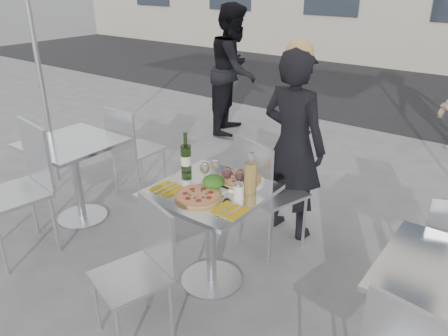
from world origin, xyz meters
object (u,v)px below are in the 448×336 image
Objects in this scene: side_chair_lfar at (130,144)px; napkin_right at (230,210)px; sugar_shaker at (239,191)px; side_table_left at (75,164)px; woman_diner at (293,146)px; salad_plate at (214,183)px; wineglass_white_b at (215,165)px; chair_near at (143,261)px; pizza_far at (240,179)px; pizza_near at (198,196)px; wineglass_red_a at (227,173)px; carafe at (250,178)px; napkin_left at (167,189)px; side_chair_lnear at (24,179)px; wine_bottle at (186,157)px; wineglass_red_b at (240,176)px; wineglass_white_a at (205,169)px; main_table at (211,217)px; pedestrian_a at (234,70)px; chair_far at (264,186)px.

side_chair_lfar is 1.94m from napkin_right.
side_table_left is at bearing -179.66° from sugar_shaker.
woman_diner is 1.12m from napkin_right.
wineglass_white_b is at bearing 123.44° from salad_plate.
chair_near is 0.86m from pizza_far.
sugar_shaker reaches higher than pizza_near.
side_chair_lfar reaches higher than pizza_near.
wineglass_red_a is at bearing -93.51° from pizza_far.
carafe is 0.56m from napkin_left.
carafe is at bearing 72.37° from sugar_shaker.
napkin_left is at bearing 24.67° from side_chair_lnear.
side_table_left is at bearing -174.44° from wine_bottle.
side_chair_lnear reaches higher than wineglass_red_b.
wineglass_white_a is (-0.30, 0.04, 0.06)m from sugar_shaker.
main_table is at bearing -152.33° from wineglass_red_b.
napkin_left is at bearing -118.47° from wineglass_white_b.
wineglass_white_a reaches higher than napkin_left.
napkin_left reaches higher than side_table_left.
side_table_left is 2.84m from pedestrian_a.
main_table is 3.41× the size of salad_plate.
chair_near reaches higher than salad_plate.
wineglass_white_b is 0.16m from wineglass_red_a.
pedestrian_a is at bearing 125.78° from napkin_right.
pedestrian_a is at bearing 122.85° from main_table.
pizza_near is 0.30m from wineglass_white_b.
pedestrian_a reaches higher than wineglass_white_b.
wine_bottle is 0.23m from wineglass_white_a.
side_chair_lnear is at bearing -157.47° from wineglass_white_a.
main_table is at bearing 0.00° from side_table_left.
pizza_near is 1.04× the size of carafe.
chair_near is 4.28× the size of napkin_right.
side_chair_lnear is 3.50× the size of wine_bottle.
napkin_right is (0.36, -0.20, -0.11)m from wineglass_white_a.
wineglass_red_a is at bearing 109.89° from chair_far.
chair_far is at bearing 178.78° from side_chair_lfar.
sugar_shaker reaches higher than side_table_left.
pizza_far is at bearing 27.33° from wineglass_white_b.
wine_bottle is (-0.41, -0.83, 0.08)m from woman_diner.
pizza_near is 0.42m from wine_bottle.
wine_bottle reaches higher than carafe.
pedestrian_a is at bearing -37.62° from woman_diner.
carafe is (0.56, -0.02, 0.00)m from wine_bottle.
salad_plate is 0.33m from napkin_right.
wineglass_white_b reaches higher than sugar_shaker.
woman_diner is 2.66m from pedestrian_a.
chair_far is 0.74m from pizza_near.
woman_diner is 7.83× the size of napkin_left.
pizza_far is (1.51, 0.72, 0.15)m from side_chair_lnear.
wineglass_red_b is (0.24, -0.05, 0.00)m from wineglass_white_b.
chair_far is 0.58m from wineglass_red_a.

